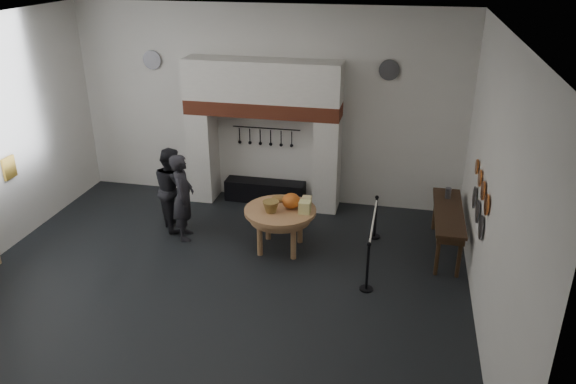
% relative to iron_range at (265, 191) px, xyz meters
% --- Properties ---
extents(floor, '(9.00, 8.00, 0.02)m').
position_rel_iron_range_xyz_m(floor, '(0.00, -3.72, -0.25)').
color(floor, black).
rests_on(floor, ground).
extents(ceiling, '(9.00, 8.00, 0.02)m').
position_rel_iron_range_xyz_m(ceiling, '(0.00, -3.72, 4.25)').
color(ceiling, silver).
rests_on(ceiling, wall_back).
extents(wall_back, '(9.00, 0.02, 4.50)m').
position_rel_iron_range_xyz_m(wall_back, '(0.00, 0.28, 2.00)').
color(wall_back, silver).
rests_on(wall_back, floor).
extents(wall_front, '(9.00, 0.02, 4.50)m').
position_rel_iron_range_xyz_m(wall_front, '(0.00, -7.72, 2.00)').
color(wall_front, silver).
rests_on(wall_front, floor).
extents(wall_right, '(0.02, 8.00, 4.50)m').
position_rel_iron_range_xyz_m(wall_right, '(4.50, -3.72, 2.00)').
color(wall_right, silver).
rests_on(wall_right, floor).
extents(chimney_pier_left, '(0.55, 0.70, 2.15)m').
position_rel_iron_range_xyz_m(chimney_pier_left, '(-1.48, -0.07, 0.82)').
color(chimney_pier_left, silver).
rests_on(chimney_pier_left, floor).
extents(chimney_pier_right, '(0.55, 0.70, 2.15)m').
position_rel_iron_range_xyz_m(chimney_pier_right, '(1.48, -0.07, 0.82)').
color(chimney_pier_right, silver).
rests_on(chimney_pier_right, floor).
extents(hearth_brick_band, '(3.50, 0.72, 0.32)m').
position_rel_iron_range_xyz_m(hearth_brick_band, '(0.00, -0.07, 2.06)').
color(hearth_brick_band, '#9E442B').
rests_on(hearth_brick_band, chimney_pier_left).
extents(chimney_hood, '(3.50, 0.70, 0.90)m').
position_rel_iron_range_xyz_m(chimney_hood, '(0.00, -0.07, 2.67)').
color(chimney_hood, silver).
rests_on(chimney_hood, hearth_brick_band).
extents(iron_range, '(1.90, 0.45, 0.50)m').
position_rel_iron_range_xyz_m(iron_range, '(0.00, 0.00, 0.00)').
color(iron_range, black).
rests_on(iron_range, floor).
extents(utensil_rail, '(1.60, 0.02, 0.02)m').
position_rel_iron_range_xyz_m(utensil_rail, '(0.00, 0.20, 1.50)').
color(utensil_rail, black).
rests_on(utensil_rail, wall_back).
extents(wall_plaque, '(0.05, 0.34, 0.44)m').
position_rel_iron_range_xyz_m(wall_plaque, '(-4.45, -2.92, 1.35)').
color(wall_plaque, gold).
rests_on(wall_plaque, wall_left).
extents(work_table, '(1.66, 1.66, 0.07)m').
position_rel_iron_range_xyz_m(work_table, '(0.87, -2.17, 0.59)').
color(work_table, tan).
rests_on(work_table, floor).
extents(pumpkin, '(0.36, 0.36, 0.31)m').
position_rel_iron_range_xyz_m(pumpkin, '(1.07, -2.07, 0.78)').
color(pumpkin, orange).
rests_on(pumpkin, work_table).
extents(cheese_block_big, '(0.22, 0.22, 0.24)m').
position_rel_iron_range_xyz_m(cheese_block_big, '(1.37, -2.22, 0.74)').
color(cheese_block_big, '#E9E28B').
rests_on(cheese_block_big, work_table).
extents(cheese_block_small, '(0.18, 0.18, 0.20)m').
position_rel_iron_range_xyz_m(cheese_block_small, '(1.35, -1.92, 0.72)').
color(cheese_block_small, '#DBC683').
rests_on(cheese_block_small, work_table).
extents(wicker_basket, '(0.37, 0.37, 0.22)m').
position_rel_iron_range_xyz_m(wicker_basket, '(0.72, -2.32, 0.73)').
color(wicker_basket, olive).
rests_on(wicker_basket, work_table).
extents(bread_loaf, '(0.31, 0.18, 0.13)m').
position_rel_iron_range_xyz_m(bread_loaf, '(0.77, -1.82, 0.69)').
color(bread_loaf, '#A8723B').
rests_on(bread_loaf, work_table).
extents(visitor_near, '(0.61, 0.76, 1.84)m').
position_rel_iron_range_xyz_m(visitor_near, '(-1.18, -2.12, 0.67)').
color(visitor_near, black).
rests_on(visitor_near, floor).
extents(visitor_far, '(1.08, 1.11, 1.81)m').
position_rel_iron_range_xyz_m(visitor_far, '(-1.58, -1.72, 0.65)').
color(visitor_far, black).
rests_on(visitor_far, floor).
extents(side_table, '(0.55, 2.20, 0.06)m').
position_rel_iron_range_xyz_m(side_table, '(4.10, -1.58, 0.62)').
color(side_table, '#322512').
rests_on(side_table, floor).
extents(pewter_jug, '(0.12, 0.12, 0.22)m').
position_rel_iron_range_xyz_m(pewter_jug, '(4.10, -0.98, 0.76)').
color(pewter_jug, '#505055').
rests_on(pewter_jug, side_table).
extents(copper_pan_a, '(0.03, 0.34, 0.34)m').
position_rel_iron_range_xyz_m(copper_pan_a, '(4.46, -3.52, 1.70)').
color(copper_pan_a, '#C6662D').
rests_on(copper_pan_a, wall_right).
extents(copper_pan_b, '(0.03, 0.32, 0.32)m').
position_rel_iron_range_xyz_m(copper_pan_b, '(4.46, -2.97, 1.70)').
color(copper_pan_b, '#C6662D').
rests_on(copper_pan_b, wall_right).
extents(copper_pan_c, '(0.03, 0.30, 0.30)m').
position_rel_iron_range_xyz_m(copper_pan_c, '(4.46, -2.42, 1.70)').
color(copper_pan_c, '#C6662D').
rests_on(copper_pan_c, wall_right).
extents(copper_pan_d, '(0.03, 0.28, 0.28)m').
position_rel_iron_range_xyz_m(copper_pan_d, '(4.46, -1.87, 1.70)').
color(copper_pan_d, '#C6662D').
rests_on(copper_pan_d, wall_right).
extents(pewter_plate_left, '(0.03, 0.40, 0.40)m').
position_rel_iron_range_xyz_m(pewter_plate_left, '(4.46, -3.32, 1.20)').
color(pewter_plate_left, '#4C4C51').
rests_on(pewter_plate_left, wall_right).
extents(pewter_plate_mid, '(0.03, 0.40, 0.40)m').
position_rel_iron_range_xyz_m(pewter_plate_mid, '(4.46, -2.72, 1.20)').
color(pewter_plate_mid, '#4C4C51').
rests_on(pewter_plate_mid, wall_right).
extents(pewter_plate_right, '(0.03, 0.40, 0.40)m').
position_rel_iron_range_xyz_m(pewter_plate_right, '(4.46, -2.12, 1.20)').
color(pewter_plate_right, '#4C4C51').
rests_on(pewter_plate_right, wall_right).
extents(pewter_plate_back_left, '(0.44, 0.03, 0.44)m').
position_rel_iron_range_xyz_m(pewter_plate_back_left, '(-2.70, 0.24, 2.95)').
color(pewter_plate_back_left, '#4C4C51').
rests_on(pewter_plate_back_left, wall_back).
extents(pewter_plate_back_right, '(0.44, 0.03, 0.44)m').
position_rel_iron_range_xyz_m(pewter_plate_back_right, '(2.70, 0.24, 2.95)').
color(pewter_plate_back_right, '#4C4C51').
rests_on(pewter_plate_back_right, wall_back).
extents(barrier_post_near, '(0.05, 0.05, 0.90)m').
position_rel_iron_range_xyz_m(barrier_post_near, '(2.69, -3.30, 0.20)').
color(barrier_post_near, black).
rests_on(barrier_post_near, floor).
extents(barrier_post_far, '(0.05, 0.05, 0.90)m').
position_rel_iron_range_xyz_m(barrier_post_far, '(2.69, -1.30, 0.20)').
color(barrier_post_far, black).
rests_on(barrier_post_far, floor).
extents(barrier_rope, '(0.04, 2.00, 0.04)m').
position_rel_iron_range_xyz_m(barrier_rope, '(2.69, -2.30, 0.60)').
color(barrier_rope, white).
rests_on(barrier_rope, barrier_post_near).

